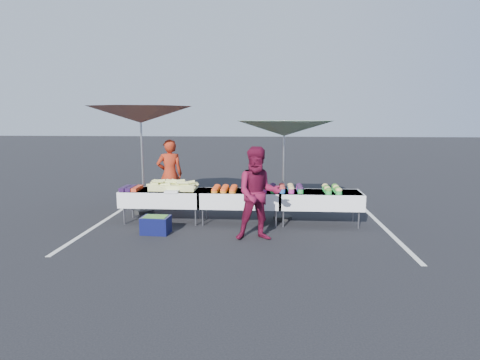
# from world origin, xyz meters

# --- Properties ---
(ground) EXTENTS (80.00, 80.00, 0.00)m
(ground) POSITION_xyz_m (0.00, 0.00, 0.00)
(ground) COLOR black
(stripe_left) EXTENTS (0.10, 5.00, 0.00)m
(stripe_left) POSITION_xyz_m (-3.20, 0.00, 0.00)
(stripe_left) COLOR silver
(stripe_left) RESTS_ON ground
(stripe_right) EXTENTS (0.10, 5.00, 0.00)m
(stripe_right) POSITION_xyz_m (3.20, 0.00, 0.00)
(stripe_right) COLOR silver
(stripe_right) RESTS_ON ground
(table_left) EXTENTS (1.86, 0.81, 0.75)m
(table_left) POSITION_xyz_m (-1.80, 0.00, 0.58)
(table_left) COLOR white
(table_left) RESTS_ON ground
(table_center) EXTENTS (1.86, 0.81, 0.75)m
(table_center) POSITION_xyz_m (0.00, 0.00, 0.58)
(table_center) COLOR white
(table_center) RESTS_ON ground
(table_right) EXTENTS (1.86, 0.81, 0.75)m
(table_right) POSITION_xyz_m (1.80, 0.00, 0.58)
(table_right) COLOR white
(table_right) RESTS_ON ground
(berry_punnets) EXTENTS (0.40, 0.54, 0.08)m
(berry_punnets) POSITION_xyz_m (-2.51, -0.06, 0.79)
(berry_punnets) COLOR black
(berry_punnets) RESTS_ON table_left
(corn_pile) EXTENTS (1.16, 0.57, 0.26)m
(corn_pile) POSITION_xyz_m (-1.55, 0.04, 0.84)
(corn_pile) COLOR #D2DC71
(corn_pile) RESTS_ON table_left
(plastic_bags) EXTENTS (0.30, 0.25, 0.05)m
(plastic_bags) POSITION_xyz_m (-1.50, -0.30, 0.78)
(plastic_bags) COLOR white
(plastic_bags) RESTS_ON table_left
(carrot_bowls) EXTENTS (0.55, 0.69, 0.11)m
(carrot_bowls) POSITION_xyz_m (-0.35, -0.01, 0.80)
(carrot_bowls) COLOR orange
(carrot_bowls) RESTS_ON table_center
(potato_cups) EXTENTS (1.14, 0.58, 0.16)m
(potato_cups) POSITION_xyz_m (0.85, 0.00, 0.83)
(potato_cups) COLOR #2356A6
(potato_cups) RESTS_ON table_right
(bean_baskets) EXTENTS (0.36, 0.68, 0.15)m
(bean_baskets) POSITION_xyz_m (2.06, -0.01, 0.82)
(bean_baskets) COLOR green
(bean_baskets) RESTS_ON table_right
(vendor) EXTENTS (0.77, 0.63, 1.84)m
(vendor) POSITION_xyz_m (-1.94, 1.31, 0.92)
(vendor) COLOR #9E2712
(vendor) RESTS_ON ground
(customer) EXTENTS (0.98, 0.81, 1.85)m
(customer) POSITION_xyz_m (0.44, -1.24, 0.93)
(customer) COLOR maroon
(customer) RESTS_ON ground
(umbrella_left) EXTENTS (2.85, 2.85, 2.70)m
(umbrella_left) POSITION_xyz_m (-2.50, 0.80, 2.45)
(umbrella_left) COLOR black
(umbrella_left) RESTS_ON ground
(umbrella_right) EXTENTS (3.04, 3.04, 2.36)m
(umbrella_right) POSITION_xyz_m (0.99, 0.40, 2.14)
(umbrella_right) COLOR black
(umbrella_right) RESTS_ON ground
(storage_bin) EXTENTS (0.59, 0.45, 0.37)m
(storage_bin) POSITION_xyz_m (-1.70, -0.96, 0.19)
(storage_bin) COLOR #0B0E39
(storage_bin) RESTS_ON ground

